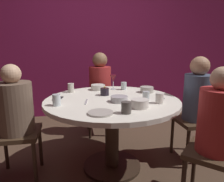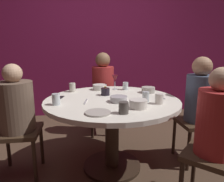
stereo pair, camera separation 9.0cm
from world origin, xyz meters
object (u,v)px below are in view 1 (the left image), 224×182
at_px(dining_table, 112,114).
at_px(bowl_sauce_side, 98,87).
at_px(dinner_plate, 101,113).
at_px(bowl_serving_large, 119,99).
at_px(seated_diner_left, 15,109).
at_px(wine_glass, 113,79).
at_px(seated_diner_back, 100,84).
at_px(cup_beside_wine, 124,86).
at_px(cup_center_front, 146,96).
at_px(candle_holder, 105,92).
at_px(cup_by_right_diner, 126,108).
at_px(seated_diner_right, 197,98).
at_px(cup_near_candle, 71,88).
at_px(cell_phone, 58,98).
at_px(seated_diner_front_right, 218,124).
at_px(bowl_salad_center, 140,103).
at_px(cup_far_edge, 159,98).
at_px(cup_by_left_diner, 57,100).
at_px(bowl_small_white, 147,90).

distance_m(dining_table, bowl_sauce_side, 0.50).
xyz_separation_m(dinner_plate, bowl_serving_large, (0.22, 0.32, 0.02)).
relative_size(dining_table, bowl_serving_large, 8.16).
xyz_separation_m(seated_diner_left, wine_glass, (1.01, 0.45, 0.18)).
distance_m(seated_diner_back, cup_beside_wine, 0.55).
distance_m(dining_table, cup_center_front, 0.39).
bearing_deg(candle_holder, cup_by_right_diner, -83.36).
xyz_separation_m(seated_diner_right, cup_near_candle, (-1.33, 0.39, 0.08)).
bearing_deg(cup_near_candle, bowl_serving_large, -48.32).
bearing_deg(cell_phone, bowl_sauce_side, -125.59).
bearing_deg(cell_phone, candle_holder, -156.57).
bearing_deg(seated_diner_front_right, candle_holder, -4.44).
xyz_separation_m(seated_diner_back, cup_center_front, (0.30, -1.06, 0.07)).
distance_m(bowl_salad_center, cup_far_edge, 0.24).
distance_m(candle_holder, cell_phone, 0.49).
relative_size(seated_diner_left, wine_glass, 6.26).
bearing_deg(cup_far_edge, wine_glass, 113.32).
height_order(cell_phone, cup_center_front, cup_center_front).
distance_m(dining_table, cup_beside_wine, 0.51).
distance_m(dining_table, seated_diner_front_right, 0.96).
relative_size(bowl_salad_center, cup_center_front, 1.58).
bearing_deg(wine_glass, cup_by_left_diner, -136.18).
height_order(bowl_salad_center, cup_far_edge, cup_far_edge).
distance_m(seated_diner_left, cell_phone, 0.40).
height_order(dining_table, bowl_sauce_side, bowl_sauce_side).
xyz_separation_m(cup_near_candle, cup_center_front, (0.70, -0.53, -0.00)).
xyz_separation_m(seated_diner_back, seated_diner_front_right, (0.67, -1.58, -0.03)).
relative_size(candle_holder, bowl_small_white, 0.67).
bearing_deg(seated_diner_front_right, seated_diner_left, 21.96).
distance_m(candle_holder, cup_near_candle, 0.41).
height_order(seated_diner_right, bowl_small_white, seated_diner_right).
relative_size(bowl_salad_center, bowl_sauce_side, 0.91).
xyz_separation_m(seated_diner_front_right, cup_beside_wine, (-0.45, 1.09, 0.10)).
xyz_separation_m(bowl_sauce_side, cup_near_candle, (-0.32, -0.07, 0.02)).
bearing_deg(seated_diner_front_right, cup_far_edge, -12.86).
bearing_deg(cup_beside_wine, candle_holder, -137.48).
bearing_deg(seated_diner_back, seated_diner_front_right, 23.03).
relative_size(seated_diner_front_right, cup_by_left_diner, 11.05).
height_order(dining_table, cup_near_candle, cup_near_candle).
xyz_separation_m(seated_diner_back, cup_far_edge, (0.40, -1.14, 0.07)).
distance_m(wine_glass, cup_by_left_diner, 0.86).
xyz_separation_m(bowl_salad_center, bowl_small_white, (0.26, 0.56, -0.00)).
distance_m(seated_diner_back, bowl_serving_large, 1.03).
bearing_deg(cup_by_left_diner, dining_table, 15.06).
height_order(seated_diner_right, cup_near_candle, seated_diner_right).
bearing_deg(seated_diner_back, cup_by_right_diner, 1.07).
xyz_separation_m(cell_phone, cup_by_left_diner, (0.01, -0.24, 0.05)).
bearing_deg(cup_by_right_diner, cup_near_candle, 116.71).
relative_size(wine_glass, bowl_salad_center, 1.16).
height_order(dinner_plate, cup_beside_wine, cup_beside_wine).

